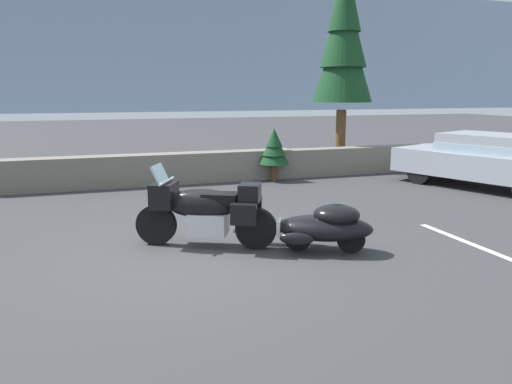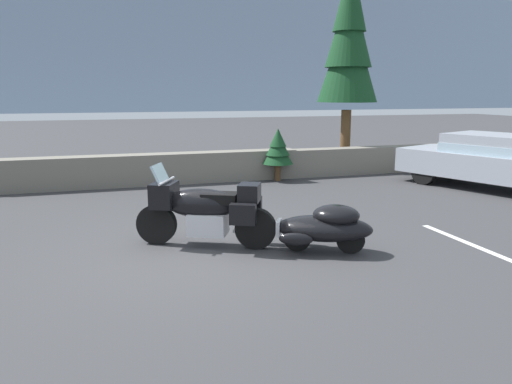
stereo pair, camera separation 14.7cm
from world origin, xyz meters
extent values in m
plane|color=#38383A|center=(0.00, 0.00, 0.00)|extent=(80.00, 80.00, 0.00)
cube|color=slate|center=(0.00, 6.10, 0.42)|extent=(8.00, 0.60, 0.83)
cube|color=slate|center=(8.00, 6.08, 0.40)|extent=(8.00, 0.54, 0.81)
cube|color=#7F93AD|center=(0.00, 96.09, 8.00)|extent=(240.00, 80.00, 16.00)
cylinder|color=black|center=(-0.54, 0.67, 0.33)|extent=(0.65, 0.42, 0.66)
cylinder|color=black|center=(0.94, -0.06, 0.33)|extent=(0.65, 0.42, 0.66)
cube|color=silver|center=(0.24, 0.28, 0.38)|extent=(0.73, 0.66, 0.36)
ellipsoid|color=black|center=(0.15, 0.33, 0.71)|extent=(1.27, 0.93, 0.48)
cube|color=black|center=(-0.41, 0.60, 0.83)|extent=(0.55, 0.63, 0.40)
cube|color=#9EB7C6|center=(-0.45, 0.63, 1.16)|extent=(0.36, 0.48, 0.34)
cube|color=black|center=(0.42, 0.19, 0.81)|extent=(0.66, 0.57, 0.16)
cube|color=black|center=(0.85, -0.02, 0.91)|extent=(0.46, 0.50, 0.28)
cube|color=black|center=(0.67, -0.26, 0.63)|extent=(0.43, 0.32, 0.32)
cube|color=black|center=(0.94, 0.27, 0.63)|extent=(0.43, 0.32, 0.32)
cylinder|color=silver|center=(-0.36, 0.58, 1.06)|extent=(0.35, 0.64, 0.04)
cylinder|color=silver|center=(-0.50, 0.65, 0.58)|extent=(0.26, 0.18, 0.54)
cylinder|color=black|center=(1.54, -0.36, 0.22)|extent=(0.44, 0.29, 0.44)
cylinder|color=black|center=(2.27, -0.72, 0.22)|extent=(0.44, 0.29, 0.44)
ellipsoid|color=black|center=(1.91, -0.54, 0.38)|extent=(1.65, 1.28, 0.40)
ellipsoid|color=black|center=(2.07, -0.62, 0.60)|extent=(0.89, 0.82, 0.32)
cube|color=silver|center=(1.27, -0.23, 0.36)|extent=(0.20, 0.31, 0.24)
ellipsoid|color=black|center=(1.39, -0.64, 0.28)|extent=(0.53, 0.36, 0.20)
ellipsoid|color=black|center=(1.68, -0.07, 0.28)|extent=(0.53, 0.36, 0.20)
cylinder|color=silver|center=(0.92, -0.05, 0.27)|extent=(0.65, 0.36, 0.05)
cylinder|color=black|center=(6.97, 3.93, 0.34)|extent=(0.45, 0.71, 0.68)
cylinder|color=black|center=(8.41, 4.49, 0.34)|extent=(0.45, 0.71, 0.68)
cube|color=#999EA8|center=(8.20, 2.91, 0.61)|extent=(3.32, 4.85, 0.64)
cube|color=#999EA8|center=(8.28, 2.70, 1.17)|extent=(2.39, 2.89, 0.48)
cube|color=#9EB7C6|center=(8.28, 2.70, 1.05)|extent=(2.44, 2.94, 0.24)
cylinder|color=brown|center=(6.30, 7.25, 0.95)|extent=(0.32, 0.32, 1.89)
cone|color=#143D1E|center=(6.30, 7.25, 3.64)|extent=(1.91, 1.91, 2.99)
cone|color=#143D1E|center=(6.30, 7.25, 4.54)|extent=(1.48, 1.48, 2.62)
cylinder|color=brown|center=(3.37, 5.65, 0.21)|extent=(0.17, 0.17, 0.43)
cone|color=#143D1E|center=(3.37, 5.65, 0.82)|extent=(0.86, 0.86, 0.67)
cone|color=#143D1E|center=(3.37, 5.65, 1.02)|extent=(0.67, 0.67, 0.59)
cone|color=#143D1E|center=(3.37, 5.65, 1.22)|extent=(0.48, 0.48, 0.50)
cube|color=silver|center=(4.39, -1.50, 0.00)|extent=(0.12, 3.60, 0.01)
camera|label=1|loc=(-1.46, -7.26, 2.46)|focal=34.68mm
camera|label=2|loc=(-1.32, -7.31, 2.46)|focal=34.68mm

